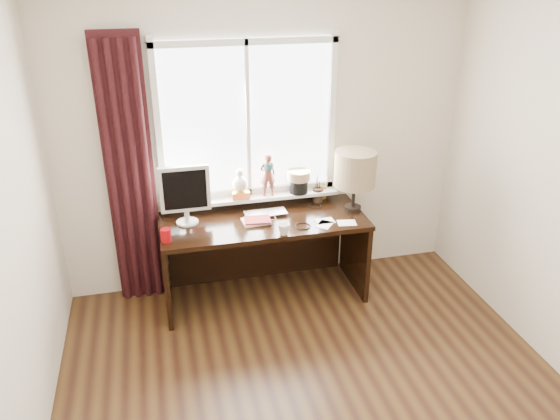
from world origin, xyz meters
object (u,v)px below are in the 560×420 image
object	(u,v)px
table_lamp	(355,170)
desk	(261,240)
red_cup	(166,235)
mug	(284,229)
laptop	(266,213)
monitor	(185,192)

from	to	relation	value
table_lamp	desk	bearing A→B (deg)	173.83
red_cup	desk	world-z (taller)	red_cup
mug	table_lamp	distance (m)	0.82
laptop	monitor	distance (m)	0.71
desk	monitor	xyz separation A→B (m)	(-0.62, -0.02, 0.52)
red_cup	desk	xyz separation A→B (m)	(0.80, 0.30, -0.30)
laptop	desk	size ratio (longest dim) A/B	0.21
desk	monitor	world-z (taller)	monitor
red_cup	laptop	bearing A→B (deg)	18.60
monitor	table_lamp	size ratio (longest dim) A/B	0.94
mug	red_cup	world-z (taller)	red_cup
laptop	red_cup	world-z (taller)	red_cup
laptop	table_lamp	size ratio (longest dim) A/B	0.68
monitor	table_lamp	distance (m)	1.41
laptop	monitor	world-z (taller)	monitor
laptop	table_lamp	bearing A→B (deg)	-6.59
desk	mug	bearing A→B (deg)	-75.96
monitor	desk	bearing A→B (deg)	1.77
mug	monitor	bearing A→B (deg)	152.21
monitor	mug	bearing A→B (deg)	-27.79
desk	monitor	distance (m)	0.81
red_cup	monitor	xyz separation A→B (m)	(0.18, 0.28, 0.22)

